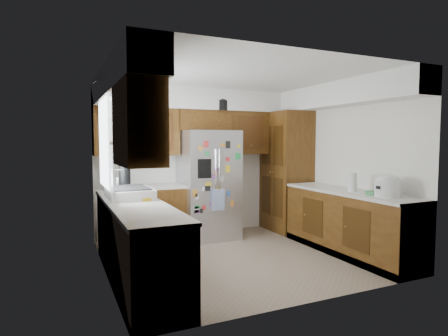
{
  "coord_description": "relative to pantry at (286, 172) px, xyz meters",
  "views": [
    {
      "loc": [
        -2.31,
        -4.58,
        1.61
      ],
      "look_at": [
        -0.1,
        0.35,
        1.24
      ],
      "focal_mm": 30.0,
      "sensor_mm": 36.0,
      "label": 1
    }
  ],
  "objects": [
    {
      "name": "fridge_top_items",
      "position": [
        -1.51,
        0.23,
        1.2
      ],
      "size": [
        0.93,
        0.35,
        0.26
      ],
      "color": "#2448A7",
      "rests_on": "bridge_cabinet"
    },
    {
      "name": "sink_assembly",
      "position": [
        -3.0,
        -1.05,
        -0.09
      ],
      "size": [
        0.52,
        0.71,
        0.37
      ],
      "color": "white",
      "rests_on": "left_counter_run"
    },
    {
      "name": "fridge",
      "position": [
        -1.5,
        0.05,
        -0.17
      ],
      "size": [
        0.9,
        0.79,
        1.8
      ],
      "color": "#AFAFB5",
      "rests_on": "ground"
    },
    {
      "name": "paper_towel",
      "position": [
        -0.05,
        -1.73,
        -0.02
      ],
      "size": [
        0.12,
        0.12,
        0.27
      ],
      "primitive_type": "cylinder",
      "color": "white",
      "rests_on": "right_counter_run"
    },
    {
      "name": "bridge_cabinet",
      "position": [
        -1.5,
        0.28,
        0.9
      ],
      "size": [
        0.96,
        0.34,
        0.35
      ],
      "primitive_type": "cube",
      "color": "#44280D",
      "rests_on": "fridge"
    },
    {
      "name": "rice_cooker",
      "position": [
        -0.0,
        -2.29,
        -0.01
      ],
      "size": [
        0.33,
        0.32,
        0.28
      ],
      "color": "white",
      "rests_on": "right_counter_run"
    },
    {
      "name": "floor",
      "position": [
        -1.5,
        -1.15,
        -1.07
      ],
      "size": [
        3.6,
        3.6,
        0.0
      ],
      "primitive_type": "plane",
      "color": "tan",
      "rests_on": "ground"
    },
    {
      "name": "right_counter_run",
      "position": [
        0.0,
        -1.62,
        -0.65
      ],
      "size": [
        0.63,
        2.25,
        0.92
      ],
      "color": "#44280D",
      "rests_on": "ground"
    },
    {
      "name": "left_counter_clutter",
      "position": [
        -2.97,
        -0.31,
        -0.02
      ],
      "size": [
        0.36,
        0.91,
        0.38
      ],
      "color": "black",
      "rests_on": "left_counter_run"
    },
    {
      "name": "left_counter_run",
      "position": [
        -2.86,
        -1.12,
        -0.65
      ],
      "size": [
        1.36,
        3.2,
        0.92
      ],
      "color": "#44280D",
      "rests_on": "ground"
    },
    {
      "name": "pantry",
      "position": [
        0.0,
        0.0,
        0.0
      ],
      "size": [
        0.6,
        0.9,
        2.15
      ],
      "primitive_type": "cube",
      "color": "#44280D",
      "rests_on": "ground"
    },
    {
      "name": "room_shell",
      "position": [
        -1.61,
        -0.79,
        0.75
      ],
      "size": [
        3.64,
        3.24,
        2.52
      ],
      "color": "white",
      "rests_on": "ground"
    }
  ]
}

